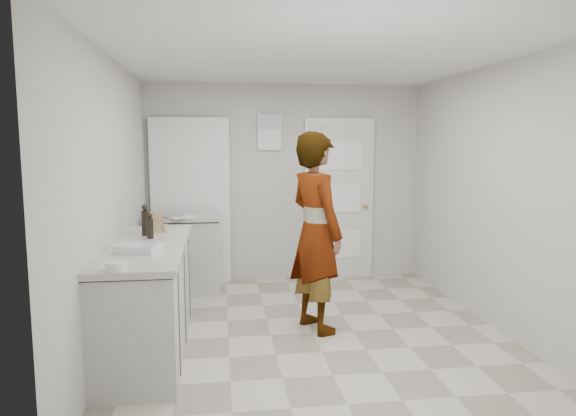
{
  "coord_description": "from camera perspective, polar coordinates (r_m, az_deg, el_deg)",
  "views": [
    {
      "loc": [
        -0.84,
        -4.53,
        1.76
      ],
      "look_at": [
        -0.18,
        0.4,
        1.13
      ],
      "focal_mm": 32.0,
      "sensor_mm": 36.0,
      "label": 1
    }
  ],
  "objects": [
    {
      "name": "ground",
      "position": [
        4.93,
        2.72,
        -13.7
      ],
      "size": [
        4.0,
        4.0,
        0.0
      ],
      "primitive_type": "plane",
      "color": "gray",
      "rests_on": "ground"
    },
    {
      "name": "room_shell",
      "position": [
        6.56,
        -1.78,
        0.75
      ],
      "size": [
        4.0,
        4.0,
        4.0
      ],
      "color": "#AEADA4",
      "rests_on": "ground"
    },
    {
      "name": "main_counter",
      "position": [
        4.58,
        -15.23,
        -9.99
      ],
      "size": [
        0.64,
        1.96,
        0.93
      ],
      "color": "silver",
      "rests_on": "ground"
    },
    {
      "name": "side_counter",
      "position": [
        6.24,
        -11.29,
        -5.26
      ],
      "size": [
        0.84,
        0.61,
        0.93
      ],
      "color": "silver",
      "rests_on": "ground"
    },
    {
      "name": "person",
      "position": [
        4.81,
        3.12,
        -2.71
      ],
      "size": [
        0.68,
        0.8,
        1.87
      ],
      "primitive_type": "imported",
      "rotation": [
        0.0,
        0.0,
        1.96
      ],
      "color": "silver",
      "rests_on": "ground"
    },
    {
      "name": "cake_mix_box",
      "position": [
        4.97,
        -14.47,
        -1.58
      ],
      "size": [
        0.12,
        0.07,
        0.19
      ],
      "primitive_type": "cube",
      "rotation": [
        0.0,
        0.0,
        0.2
      ],
      "color": "#9D7E4E",
      "rests_on": "main_counter"
    },
    {
      "name": "spice_jar",
      "position": [
        4.99,
        -13.5,
        -2.2
      ],
      "size": [
        0.05,
        0.05,
        0.07
      ],
      "primitive_type": "cylinder",
      "color": "tan",
      "rests_on": "main_counter"
    },
    {
      "name": "oil_cruet_a",
      "position": [
        4.67,
        -15.07,
        -1.98
      ],
      "size": [
        0.06,
        0.06,
        0.23
      ],
      "color": "black",
      "rests_on": "main_counter"
    },
    {
      "name": "oil_cruet_b",
      "position": [
        4.83,
        -15.6,
        -1.37
      ],
      "size": [
        0.06,
        0.06,
        0.29
      ],
      "color": "black",
      "rests_on": "main_counter"
    },
    {
      "name": "baking_dish",
      "position": [
        4.15,
        -16.28,
        -4.33
      ],
      "size": [
        0.38,
        0.32,
        0.06
      ],
      "rotation": [
        0.0,
        0.0,
        -0.32
      ],
      "color": "silver",
      "rests_on": "main_counter"
    },
    {
      "name": "egg_bowl",
      "position": [
        3.59,
        -18.54,
        -6.14
      ],
      "size": [
        0.14,
        0.14,
        0.06
      ],
      "color": "silver",
      "rests_on": "main_counter"
    },
    {
      "name": "papers",
      "position": [
        6.0,
        -12.08,
        -0.91
      ],
      "size": [
        0.43,
        0.45,
        0.01
      ],
      "primitive_type": "cube",
      "rotation": [
        0.0,
        0.0,
        0.59
      ],
      "color": "white",
      "rests_on": "side_counter"
    }
  ]
}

